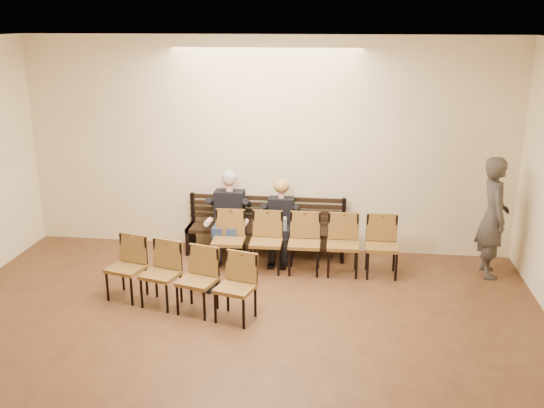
{
  "coord_description": "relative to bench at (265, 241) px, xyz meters",
  "views": [
    {
      "loc": [
        1.33,
        -4.59,
        3.74
      ],
      "look_at": [
        0.22,
        4.05,
        1.06
      ],
      "focal_mm": 40.0,
      "sensor_mm": 36.0,
      "label": 1
    }
  ],
  "objects": [
    {
      "name": "water_bottle",
      "position": [
        0.36,
        -0.4,
        0.34
      ],
      "size": [
        0.08,
        0.08,
        0.22
      ],
      "primitive_type": "cylinder",
      "rotation": [
        0.0,
        0.0,
        0.17
      ],
      "color": "silver",
      "rests_on": "bench"
    },
    {
      "name": "bench",
      "position": [
        0.0,
        0.0,
        0.0
      ],
      "size": [
        2.6,
        0.9,
        0.45
      ],
      "primitive_type": "cube",
      "color": "black",
      "rests_on": "ground"
    },
    {
      "name": "laptop",
      "position": [
        -0.61,
        -0.27,
        0.35
      ],
      "size": [
        0.36,
        0.29,
        0.24
      ],
      "primitive_type": "cube",
      "rotation": [
        0.0,
        0.0,
        0.1
      ],
      "color": "silver",
      "rests_on": "bench"
    },
    {
      "name": "seated_man",
      "position": [
        -0.58,
        -0.12,
        0.48
      ],
      "size": [
        0.59,
        0.81,
        1.41
      ],
      "primitive_type": null,
      "color": "black",
      "rests_on": "ground"
    },
    {
      "name": "bag",
      "position": [
        -0.68,
        -1.43,
        -0.09
      ],
      "size": [
        0.44,
        0.37,
        0.27
      ],
      "primitive_type": "cube",
      "rotation": [
        0.0,
        0.0,
        -0.39
      ],
      "color": "black",
      "rests_on": "ground"
    },
    {
      "name": "passerby",
      "position": [
        3.47,
        -0.38,
        0.83
      ],
      "size": [
        0.53,
        0.79,
        2.11
      ],
      "primitive_type": "imported",
      "rotation": [
        0.0,
        0.0,
        1.61
      ],
      "color": "#3B3630",
      "rests_on": "ground"
    },
    {
      "name": "chair_row_back",
      "position": [
        -0.88,
        -2.08,
        0.21
      ],
      "size": [
        2.18,
        1.02,
        0.88
      ],
      "primitive_type": "cube",
      "rotation": [
        0.0,
        0.0,
        -0.27
      ],
      "color": "brown",
      "rests_on": "ground"
    },
    {
      "name": "seated_woman",
      "position": [
        0.26,
        -0.12,
        0.37
      ],
      "size": [
        0.51,
        0.7,
        1.18
      ],
      "primitive_type": null,
      "color": "black",
      "rests_on": "ground"
    },
    {
      "name": "room_walls",
      "position": [
        -0.03,
        -3.86,
        2.31
      ],
      "size": [
        8.02,
        10.01,
        3.51
      ],
      "color": "#FCE9B5",
      "rests_on": "ground"
    },
    {
      "name": "chair_row_front",
      "position": [
        0.69,
        -0.65,
        0.23
      ],
      "size": [
        2.82,
        0.56,
        0.91
      ],
      "primitive_type": "cube",
      "rotation": [
        0.0,
        0.0,
        0.02
      ],
      "color": "brown",
      "rests_on": "ground"
    }
  ]
}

